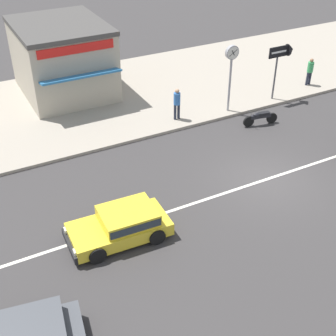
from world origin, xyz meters
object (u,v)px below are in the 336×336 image
(hatchback_yellow_1, at_px, (122,224))
(motorcycle_0, at_px, (260,117))
(street_clock, at_px, (231,62))
(pedestrian_by_shop, at_px, (310,70))
(arrow_signboard, at_px, (286,53))
(pedestrian_mid_kerb, at_px, (177,102))
(shopfront_corner_warung, at_px, (63,58))

(hatchback_yellow_1, height_order, motorcycle_0, hatchback_yellow_1)
(street_clock, bearing_deg, pedestrian_by_shop, 5.92)
(motorcycle_0, distance_m, arrow_signboard, 4.10)
(arrow_signboard, xyz_separation_m, pedestrian_mid_kerb, (-6.39, 0.35, -1.55))
(pedestrian_by_shop, bearing_deg, hatchback_yellow_1, -154.50)
(street_clock, xyz_separation_m, pedestrian_by_shop, (6.05, 0.63, -1.74))
(motorcycle_0, distance_m, street_clock, 3.12)
(hatchback_yellow_1, xyz_separation_m, pedestrian_by_shop, (14.79, 7.05, 0.49))
(hatchback_yellow_1, height_order, pedestrian_by_shop, pedestrian_by_shop)
(shopfront_corner_warung, bearing_deg, motorcycle_0, -47.55)
(street_clock, bearing_deg, arrow_signboard, 0.75)
(hatchback_yellow_1, xyz_separation_m, pedestrian_mid_kerb, (5.89, 6.82, 0.52))
(pedestrian_by_shop, bearing_deg, shopfront_corner_warung, 156.13)
(pedestrian_mid_kerb, bearing_deg, shopfront_corner_warung, 123.73)
(motorcycle_0, relative_size, pedestrian_by_shop, 1.15)
(street_clock, height_order, pedestrian_mid_kerb, street_clock)
(hatchback_yellow_1, height_order, shopfront_corner_warung, shopfront_corner_warung)
(pedestrian_mid_kerb, xyz_separation_m, shopfront_corner_warung, (-3.95, 5.92, 0.99))
(hatchback_yellow_1, relative_size, street_clock, 1.04)
(shopfront_corner_warung, bearing_deg, pedestrian_by_shop, -23.87)
(street_clock, distance_m, shopfront_corner_warung, 9.31)
(arrow_signboard, bearing_deg, shopfront_corner_warung, 148.78)
(pedestrian_mid_kerb, relative_size, pedestrian_by_shop, 1.03)
(motorcycle_0, bearing_deg, hatchback_yellow_1, -154.23)
(pedestrian_by_shop, distance_m, shopfront_corner_warung, 14.09)
(arrow_signboard, relative_size, pedestrian_mid_kerb, 1.81)
(hatchback_yellow_1, height_order, street_clock, street_clock)
(shopfront_corner_warung, bearing_deg, hatchback_yellow_1, -98.65)
(hatchback_yellow_1, relative_size, motorcycle_0, 1.99)
(street_clock, xyz_separation_m, pedestrian_mid_kerb, (-2.85, 0.40, -1.71))
(arrow_signboard, relative_size, pedestrian_by_shop, 1.87)
(street_clock, xyz_separation_m, shopfront_corner_warung, (-6.80, 6.31, -0.72))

